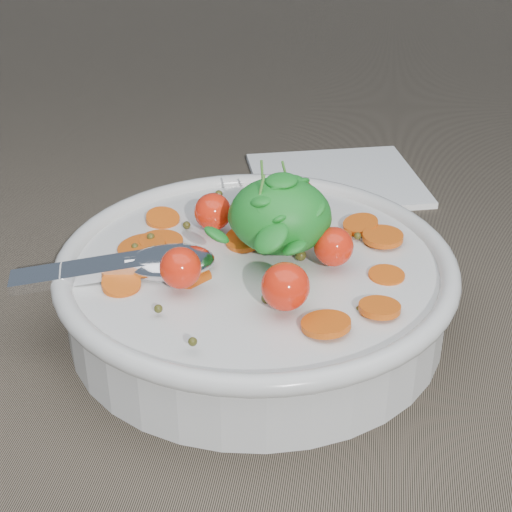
# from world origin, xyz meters

# --- Properties ---
(ground) EXTENTS (6.00, 6.00, 0.00)m
(ground) POSITION_xyz_m (0.00, 0.00, 0.00)
(ground) COLOR brown
(ground) RESTS_ON ground
(bowl) EXTENTS (0.29, 0.27, 0.11)m
(bowl) POSITION_xyz_m (0.02, 0.02, 0.03)
(bowl) COLOR silver
(bowl) RESTS_ON ground
(napkin) EXTENTS (0.19, 0.17, 0.01)m
(napkin) POSITION_xyz_m (0.06, 0.26, 0.00)
(napkin) COLOR white
(napkin) RESTS_ON ground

